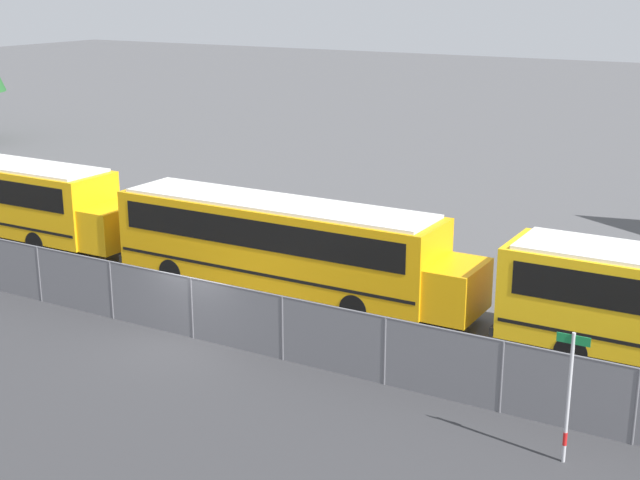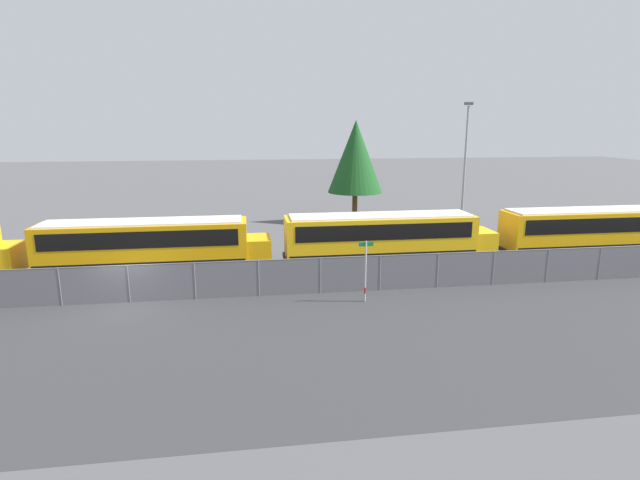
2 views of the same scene
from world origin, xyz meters
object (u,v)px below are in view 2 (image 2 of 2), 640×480
(school_bus_2, at_px, (150,243))
(street_sign, at_px, (366,270))
(light_pole, at_px, (465,166))
(school_bus_3, at_px, (385,235))
(school_bus_4, at_px, (594,229))
(tree_1, at_px, (356,157))

(school_bus_2, distance_m, street_sign, 12.43)
(street_sign, height_order, light_pole, light_pole)
(school_bus_2, xyz_separation_m, light_pole, (21.41, 7.05, 3.49))
(light_pole, bearing_deg, school_bus_3, -138.55)
(school_bus_2, xyz_separation_m, school_bus_4, (27.18, 0.01, 0.00))
(school_bus_2, height_order, tree_1, tree_1)
(school_bus_2, relative_size, school_bus_4, 1.00)
(school_bus_3, relative_size, school_bus_4, 1.00)
(school_bus_3, height_order, school_bus_4, same)
(school_bus_3, height_order, tree_1, tree_1)
(school_bus_4, bearing_deg, street_sign, -159.72)
(school_bus_2, bearing_deg, light_pole, 18.22)
(tree_1, bearing_deg, school_bus_3, -94.77)
(school_bus_4, bearing_deg, tree_1, 132.65)
(school_bus_4, height_order, light_pole, light_pole)
(school_bus_3, height_order, street_sign, school_bus_3)
(school_bus_2, relative_size, light_pole, 1.29)
(school_bus_2, distance_m, tree_1, 20.36)
(school_bus_3, relative_size, tree_1, 1.47)
(school_bus_3, height_order, light_pole, light_pole)
(school_bus_3, distance_m, light_pole, 11.15)
(street_sign, bearing_deg, school_bus_2, 151.09)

